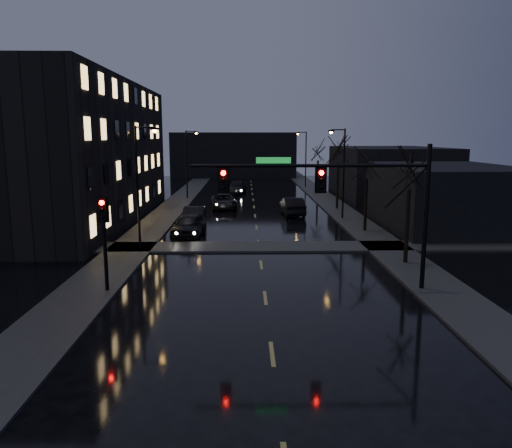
{
  "coord_description": "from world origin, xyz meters",
  "views": [
    {
      "loc": [
        -0.89,
        -14.0,
        7.34
      ],
      "look_at": [
        -0.39,
        9.47,
        3.2
      ],
      "focal_mm": 35.0,
      "sensor_mm": 36.0,
      "label": 1
    }
  ],
  "objects_px": {
    "oncoming_car_c": "(224,201)",
    "oncoming_car_d": "(237,188)",
    "oncoming_car_b": "(194,217)",
    "lead_car": "(292,206)",
    "oncoming_car_a": "(189,225)"
  },
  "relations": [
    {
      "from": "oncoming_car_a",
      "to": "oncoming_car_c",
      "type": "distance_m",
      "value": 14.53
    },
    {
      "from": "oncoming_car_d",
      "to": "lead_car",
      "type": "distance_m",
      "value": 18.66
    },
    {
      "from": "lead_car",
      "to": "oncoming_car_b",
      "type": "bearing_deg",
      "value": 30.1
    },
    {
      "from": "oncoming_car_b",
      "to": "oncoming_car_a",
      "type": "bearing_deg",
      "value": -89.86
    },
    {
      "from": "oncoming_car_b",
      "to": "oncoming_car_c",
      "type": "relative_size",
      "value": 0.9
    },
    {
      "from": "oncoming_car_a",
      "to": "oncoming_car_c",
      "type": "xyz_separation_m",
      "value": [
        1.97,
        14.39,
        -0.1
      ]
    },
    {
      "from": "oncoming_car_c",
      "to": "oncoming_car_d",
      "type": "xyz_separation_m",
      "value": [
        1.09,
        13.4,
        0.02
      ]
    },
    {
      "from": "oncoming_car_a",
      "to": "oncoming_car_b",
      "type": "bearing_deg",
      "value": 96.27
    },
    {
      "from": "oncoming_car_b",
      "to": "oncoming_car_c",
      "type": "bearing_deg",
      "value": 78.93
    },
    {
      "from": "oncoming_car_a",
      "to": "lead_car",
      "type": "height_order",
      "value": "oncoming_car_a"
    },
    {
      "from": "oncoming_car_b",
      "to": "oncoming_car_c",
      "type": "height_order",
      "value": "oncoming_car_b"
    },
    {
      "from": "oncoming_car_c",
      "to": "oncoming_car_a",
      "type": "bearing_deg",
      "value": -103.16
    },
    {
      "from": "oncoming_car_c",
      "to": "oncoming_car_d",
      "type": "relative_size",
      "value": 1.01
    },
    {
      "from": "oncoming_car_a",
      "to": "oncoming_car_b",
      "type": "relative_size",
      "value": 1.02
    },
    {
      "from": "oncoming_car_b",
      "to": "lead_car",
      "type": "height_order",
      "value": "lead_car"
    }
  ]
}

